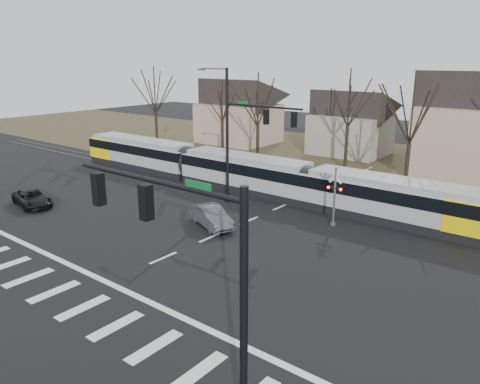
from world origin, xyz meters
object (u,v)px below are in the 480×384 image
Objects in this scene: sedan at (211,216)px; rail_crossing_signal at (334,199)px; tram at (244,171)px; suv at (32,198)px.

sedan is 8.28m from rail_crossing_signal.
tram is at bearing 46.77° from sedan.
tram is 9.00× the size of sedan.
suv is 22.54m from rail_crossing_signal.
sedan reaches higher than suv.
tram is 9.25m from sedan.
suv is (-13.66, -5.13, -0.08)m from sedan.
tram is 16.82m from suv.
sedan is 1.10× the size of rail_crossing_signal.
suv is 1.17× the size of rail_crossing_signal.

